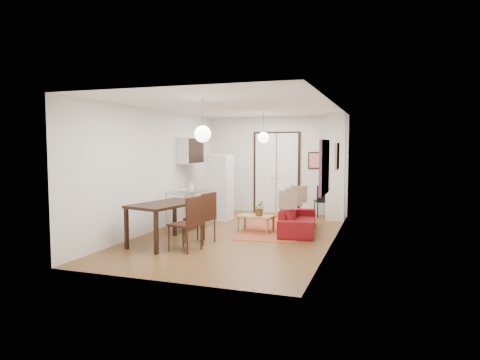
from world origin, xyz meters
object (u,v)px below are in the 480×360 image
(dining_chair_near, at_px, (202,213))
(dining_chair_far, at_px, (187,218))
(coffee_table, at_px, (256,217))
(black_side_chair, at_px, (323,198))
(sofa, at_px, (298,219))
(dining_table, at_px, (166,207))
(kitchen_counter, at_px, (189,204))
(fridge, at_px, (219,187))

(dining_chair_near, bearing_deg, dining_chair_far, 12.73)
(coffee_table, distance_m, black_side_chair, 2.93)
(sofa, bearing_deg, dining_table, 124.87)
(dining_table, distance_m, dining_chair_far, 0.66)
(kitchen_counter, relative_size, dining_chair_near, 1.22)
(dining_table, xyz_separation_m, black_side_chair, (2.57, 4.56, -0.23))
(sofa, distance_m, black_side_chair, 2.44)
(coffee_table, relative_size, dining_chair_far, 0.84)
(fridge, xyz_separation_m, dining_chair_far, (0.66, -3.34, -0.27))
(coffee_table, bearing_deg, dining_chair_far, -109.26)
(dining_chair_near, relative_size, black_side_chair, 1.16)
(dining_chair_near, distance_m, dining_chair_far, 0.70)
(sofa, height_order, coffee_table, sofa)
(coffee_table, bearing_deg, black_side_chair, 65.43)
(kitchen_counter, distance_m, dining_chair_far, 2.11)
(kitchen_counter, xyz_separation_m, black_side_chair, (2.86, 2.89, -0.08))
(fridge, relative_size, black_side_chair, 1.94)
(dining_table, height_order, dining_chair_far, dining_chair_far)
(dining_chair_far, bearing_deg, black_side_chair, 170.49)
(sofa, distance_m, dining_chair_near, 2.44)
(sofa, distance_m, fridge, 2.63)
(dining_chair_far, bearing_deg, dining_table, -99.09)
(black_side_chair, bearing_deg, coffee_table, 42.87)
(sofa, distance_m, dining_table, 3.20)
(coffee_table, bearing_deg, fridge, 139.66)
(sofa, xyz_separation_m, coffee_table, (-0.97, -0.25, 0.03))
(kitchen_counter, bearing_deg, coffee_table, 15.98)
(kitchen_counter, height_order, dining_table, kitchen_counter)
(coffee_table, distance_m, kitchen_counter, 1.68)
(dining_table, relative_size, dining_chair_far, 1.61)
(fridge, bearing_deg, dining_table, -89.67)
(dining_chair_far, bearing_deg, coffee_table, 173.47)
(dining_chair_far, distance_m, black_side_chair, 5.19)
(dining_table, height_order, black_side_chair, black_side_chair)
(dining_chair_near, bearing_deg, coffee_table, 165.33)
(coffee_table, xyz_separation_m, fridge, (-1.41, 1.20, 0.56))
(dining_chair_far, height_order, black_side_chair, dining_chair_far)
(fridge, relative_size, dining_chair_far, 1.67)
(dining_chair_far, bearing_deg, sofa, 157.04)
(dining_chair_near, bearing_deg, dining_table, -39.80)
(kitchen_counter, xyz_separation_m, fridge, (0.23, 1.43, 0.28))
(coffee_table, relative_size, dining_table, 0.52)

